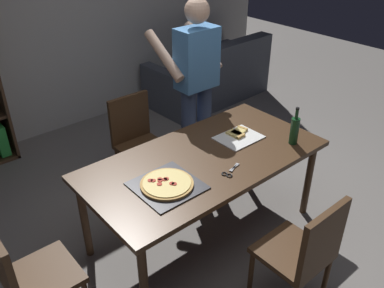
{
  "coord_description": "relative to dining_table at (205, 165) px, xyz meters",
  "views": [
    {
      "loc": [
        -1.76,
        -1.92,
        2.41
      ],
      "look_at": [
        0.0,
        0.15,
        0.8
      ],
      "focal_mm": 37.87,
      "sensor_mm": 36.0,
      "label": 1
    }
  ],
  "objects": [
    {
      "name": "person_serving_pizza",
      "position": [
        0.54,
        0.74,
        0.32
      ],
      "size": [
        0.55,
        0.54,
        1.75
      ],
      "color": "#38476B",
      "rests_on": "ground_plane"
    },
    {
      "name": "chair_far_side",
      "position": [
        0.0,
        0.96,
        -0.17
      ],
      "size": [
        0.42,
        0.42,
        0.9
      ],
      "color": "#472D19",
      "rests_on": "ground_plane"
    },
    {
      "name": "ground_plane",
      "position": [
        0.0,
        0.0,
        -0.68
      ],
      "size": [
        12.0,
        12.0,
        0.0
      ],
      "primitive_type": "plane",
      "color": "gray"
    },
    {
      "name": "dining_table",
      "position": [
        0.0,
        0.0,
        0.0
      ],
      "size": [
        1.88,
        0.95,
        0.75
      ],
      "color": "#4C331E",
      "rests_on": "ground_plane"
    },
    {
      "name": "pepperoni_pizza_on_tray",
      "position": [
        -0.44,
        -0.11,
        0.08
      ],
      "size": [
        0.43,
        0.43,
        0.04
      ],
      "color": "#2D2D33",
      "rests_on": "dining_table"
    },
    {
      "name": "pizza_slices_on_towel",
      "position": [
        0.42,
        0.05,
        0.08
      ],
      "size": [
        0.36,
        0.28,
        0.03
      ],
      "color": "white",
      "rests_on": "dining_table"
    },
    {
      "name": "chair_left_end",
      "position": [
        -1.43,
        0.0,
        -0.17
      ],
      "size": [
        0.42,
        0.42,
        0.9
      ],
      "color": "#472D19",
      "rests_on": "ground_plane"
    },
    {
      "name": "chair_near_camera",
      "position": [
        -0.0,
        -0.96,
        -0.17
      ],
      "size": [
        0.42,
        0.42,
        0.9
      ],
      "color": "#472D19",
      "rests_on": "ground_plane"
    },
    {
      "name": "back_wall",
      "position": [
        0.0,
        2.6,
        0.72
      ],
      "size": [
        6.4,
        0.1,
        2.8
      ],
      "primitive_type": "cube",
      "color": "silver",
      "rests_on": "ground_plane"
    },
    {
      "name": "kitchen_scissors",
      "position": [
        -0.0,
        -0.27,
        0.07
      ],
      "size": [
        0.2,
        0.11,
        0.01
      ],
      "color": "silver",
      "rests_on": "dining_table"
    },
    {
      "name": "couch",
      "position": [
        1.9,
        1.99,
        -0.38
      ],
      "size": [
        1.74,
        0.93,
        0.85
      ],
      "color": "#4C515B",
      "rests_on": "ground_plane"
    },
    {
      "name": "wine_bottle",
      "position": [
        0.69,
        -0.3,
        0.19
      ],
      "size": [
        0.07,
        0.07,
        0.32
      ],
      "color": "#194723",
      "rests_on": "dining_table"
    }
  ]
}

